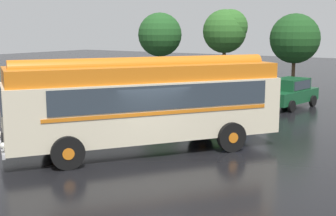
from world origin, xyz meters
name	(u,v)px	position (x,y,z in m)	size (l,w,h in m)	color
ground_plane	(147,157)	(0.00, 0.00, 0.00)	(120.00, 120.00, 0.00)	black
vintage_bus	(145,100)	(-0.54, 0.65, 1.89)	(7.73, 9.69, 3.49)	beige
car_near_left	(205,86)	(-4.99, 13.05, 0.85)	(2.29, 4.35, 1.66)	#144C28
car_mid_left	(243,90)	(-2.11, 12.63, 0.85)	(2.19, 4.31, 1.66)	navy
car_mid_right	(289,93)	(0.58, 13.04, 0.85)	(2.42, 4.41, 1.66)	#144C28
tree_far_left	(160,35)	(-12.63, 19.04, 3.92)	(3.60, 3.60, 5.77)	#4C3823
tree_left_of_centre	(227,30)	(-7.02, 20.06, 4.37)	(3.44, 3.38, 5.95)	#4C3823
tree_centre	(294,39)	(-1.42, 19.28, 3.75)	(3.47, 3.47, 5.53)	#4C3823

